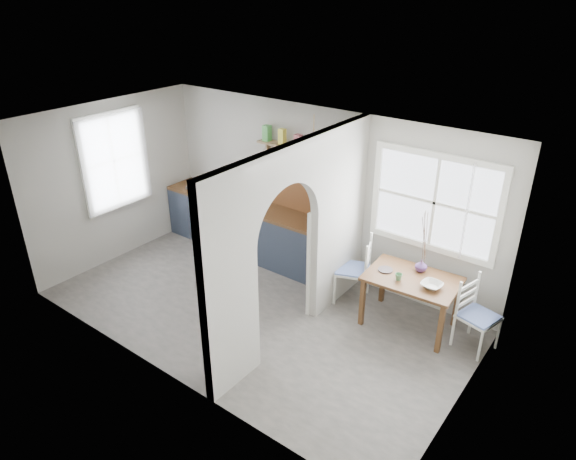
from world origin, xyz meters
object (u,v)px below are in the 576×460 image
Objects in this scene: chair_left at (352,269)px; kettle at (315,221)px; dining_table at (410,301)px; chair_right at (479,316)px; vase at (421,265)px.

kettle is at bearing -119.21° from chair_left.
dining_table is at bearing 63.51° from chair_left.
chair_right is 2.61m from kettle.
chair_left is 1.01m from vase.
kettle reaches higher than vase.
chair_left reaches higher than dining_table.
chair_right is at bearing -9.71° from vase.
dining_table is at bearing -12.44° from kettle.
vase is at bearing 76.88° from chair_left.
chair_left is 4.34× the size of kettle.
chair_left reaches higher than vase.
chair_left is at bearing 171.28° from dining_table.
chair_right is at bearing 1.24° from dining_table.
dining_table is 5.10× the size of kettle.
chair_left is 6.01× the size of vase.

